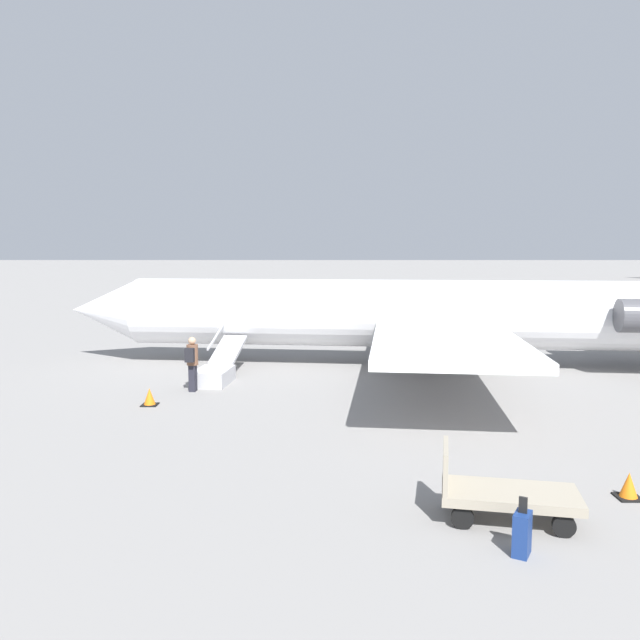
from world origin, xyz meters
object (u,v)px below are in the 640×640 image
Objects in this scene: luggage_cart at (502,493)px; suitcase at (522,533)px; passenger at (192,360)px; airplane_main at (428,313)px; boarding_stairs at (216,370)px.

suitcase is at bearing 98.84° from luggage_cart.
luggage_cart reaches higher than suitcase.
luggage_cart is at bearing -136.92° from passenger.
passenger is at bearing 35.48° from airplane_main.
airplane_main is 15.41m from suitcase.
airplane_main is at bearing -94.50° from suitcase.
boarding_stairs is 13.90m from suitcase.
suitcase is (-6.53, 12.27, -0.04)m from boarding_stairs.
passenger is (0.49, 1.57, 0.63)m from boarding_stairs.
luggage_cart is at bearing -92.24° from suitcase.
luggage_cart is at bearing 91.76° from airplane_main.
luggage_cart is 1.20m from suitcase.
boarding_stairs reaches higher than suitcase.
airplane_main is at bearing -62.38° from boarding_stairs.
airplane_main reaches higher than suitcase.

